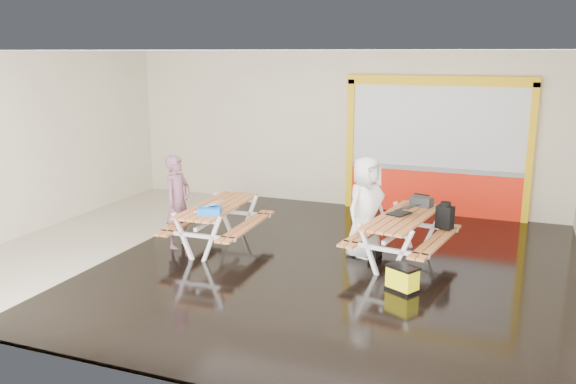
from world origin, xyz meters
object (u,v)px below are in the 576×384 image
at_px(laptop_right, 402,211).
at_px(toolbox, 422,201).
at_px(person_left, 178,202).
at_px(backpack, 445,216).
at_px(picnic_table_left, 218,215).
at_px(dark_case, 367,251).
at_px(laptop_left, 208,207).
at_px(blue_pouch, 210,211).
at_px(picnic_table_right, 403,227).
at_px(person_right, 366,208).
at_px(fluke_bag, 402,279).

height_order(laptop_right, toolbox, toolbox).
distance_m(person_left, backpack, 4.67).
bearing_deg(backpack, picnic_table_left, -166.13).
xyz_separation_m(toolbox, dark_case, (-0.78, -0.70, -0.79)).
distance_m(laptop_left, blue_pouch, 0.21).
relative_size(picnic_table_left, laptop_right, 3.83).
bearing_deg(toolbox, laptop_left, -154.69).
bearing_deg(dark_case, backpack, 21.12).
height_order(laptop_left, toolbox, toolbox).
distance_m(picnic_table_left, blue_pouch, 0.66).
bearing_deg(picnic_table_left, picnic_table_right, 7.27).
height_order(person_left, blue_pouch, person_left).
height_order(person_left, dark_case, person_left).
xyz_separation_m(person_left, laptop_left, (0.71, -0.17, 0.02)).
bearing_deg(backpack, picnic_table_right, -138.81).
bearing_deg(person_left, toolbox, -65.67).
bearing_deg(person_right, laptop_right, -67.39).
relative_size(person_right, dark_case, 4.20).
bearing_deg(person_right, laptop_left, 136.65).
bearing_deg(dark_case, laptop_left, -161.00).
xyz_separation_m(person_right, blue_pouch, (-2.41, -1.12, 0.00)).
bearing_deg(toolbox, blue_pouch, -151.42).
bearing_deg(laptop_left, toolbox, 25.31).
height_order(blue_pouch, toolbox, toolbox).
bearing_deg(blue_pouch, picnic_table_right, 18.05).
xyz_separation_m(picnic_table_left, toolbox, (3.41, 1.18, 0.29)).
height_order(picnic_table_right, laptop_right, laptop_right).
xyz_separation_m(picnic_table_left, person_right, (2.57, 0.54, 0.25)).
distance_m(picnic_table_right, fluke_bag, 1.37).
bearing_deg(toolbox, picnic_table_left, -160.91).
bearing_deg(person_right, picnic_table_left, 127.89).
xyz_separation_m(picnic_table_right, laptop_right, (-0.03, 0.09, 0.26)).
height_order(backpack, fluke_bag, backpack).
height_order(person_right, laptop_right, person_right).
relative_size(person_left, backpack, 3.65).
bearing_deg(person_left, blue_pouch, -107.84).
relative_size(toolbox, fluke_bag, 0.79).
bearing_deg(laptop_right, picnic_table_left, -171.16).
bearing_deg(dark_case, toolbox, 42.03).
relative_size(picnic_table_right, person_left, 1.35).
xyz_separation_m(picnic_table_right, blue_pouch, (-3.07, -1.00, 0.24)).
distance_m(laptop_right, backpack, 0.80).
bearing_deg(toolbox, person_right, -142.40).
bearing_deg(fluke_bag, toolbox, 92.23).
distance_m(person_left, fluke_bag, 4.25).
height_order(person_left, backpack, person_left).
bearing_deg(toolbox, picnic_table_right, -102.91).
bearing_deg(laptop_left, dark_case, 19.00).
bearing_deg(toolbox, fluke_bag, -87.77).
bearing_deg(backpack, person_left, -165.26).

